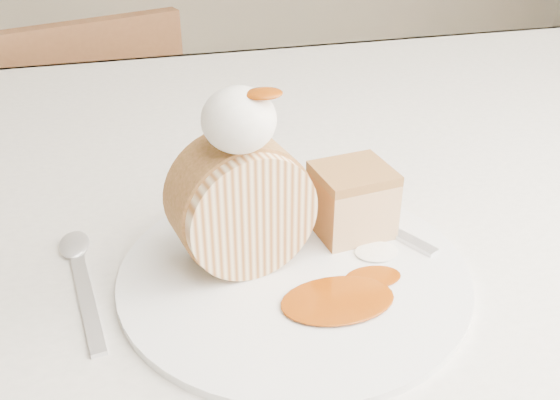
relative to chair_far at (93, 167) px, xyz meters
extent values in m
cube|color=white|center=(0.27, -0.65, 0.28)|extent=(1.40, 0.90, 0.04)
cube|color=white|center=(0.27, -0.20, 0.16)|extent=(1.40, 0.01, 0.28)
cylinder|color=brown|center=(0.89, -0.28, -0.10)|extent=(0.06, 0.06, 0.71)
cube|color=brown|center=(-0.02, 0.07, -0.07)|extent=(0.47, 0.47, 0.04)
cube|color=brown|center=(0.03, -0.09, 0.14)|extent=(0.37, 0.15, 0.39)
cylinder|color=brown|center=(0.08, 0.27, -0.27)|extent=(0.03, 0.03, 0.36)
cylinder|color=brown|center=(-0.22, 0.18, -0.27)|extent=(0.03, 0.03, 0.36)
cylinder|color=brown|center=(0.18, -0.03, -0.27)|extent=(0.03, 0.03, 0.36)
cylinder|color=brown|center=(-0.13, -0.13, -0.27)|extent=(0.03, 0.03, 0.36)
cylinder|color=white|center=(0.22, -0.86, 0.30)|extent=(0.34, 0.34, 0.01)
cylinder|color=beige|center=(0.18, -0.84, 0.36)|extent=(0.12, 0.08, 0.11)
cube|color=#AC6F41|center=(0.29, -0.82, 0.33)|extent=(0.08, 0.07, 0.06)
ellipsoid|color=white|center=(0.18, -0.85, 0.44)|extent=(0.06, 0.06, 0.05)
ellipsoid|color=#873505|center=(0.19, -0.86, 0.47)|extent=(0.03, 0.02, 0.01)
cube|color=silver|center=(0.32, -0.82, 0.31)|extent=(0.11, 0.17, 0.00)
cube|color=silver|center=(0.04, -0.86, 0.30)|extent=(0.05, 0.17, 0.00)
camera|label=1|loc=(0.10, -1.28, 0.63)|focal=40.00mm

